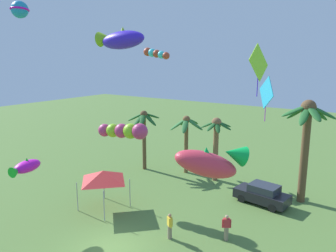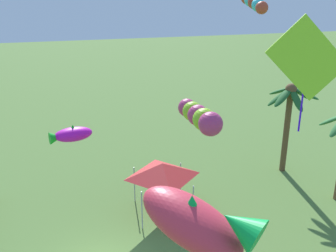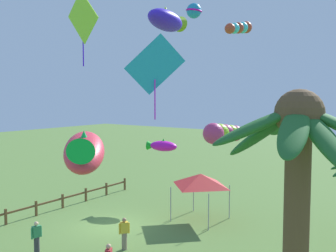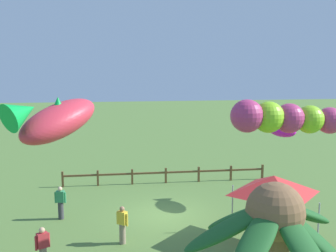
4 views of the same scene
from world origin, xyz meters
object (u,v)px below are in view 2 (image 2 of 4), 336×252
festival_tent (162,170)px  kite_fish_5 (71,135)px  kite_tube_7 (199,116)px  kite_fish_2 (198,222)px  kite_tube_3 (254,2)px  palm_tree_0 (289,106)px  kite_diamond_4 (307,60)px

festival_tent → kite_fish_5: size_ratio=1.20×
kite_tube_7 → kite_fish_5: bearing=-112.4°
kite_fish_2 → festival_tent: bearing=175.4°
festival_tent → kite_tube_7: bearing=74.8°
festival_tent → kite_tube_7: 3.48m
kite_fish_2 → kite_tube_3: size_ratio=1.79×
palm_tree_0 → kite_fish_2: kite_fish_2 is taller
kite_fish_2 → kite_tube_7: size_ratio=0.93×
festival_tent → kite_fish_2: (8.64, -0.69, 2.75)m
kite_diamond_4 → kite_fish_5: size_ratio=1.13×
palm_tree_0 → kite_fish_5: palm_tree_0 is taller
palm_tree_0 → kite_fish_2: size_ratio=1.46×
kite_tube_3 → kite_fish_5: kite_tube_3 is taller
kite_fish_2 → kite_fish_5: size_ratio=1.64×
kite_tube_3 → kite_tube_7: (-1.65, -1.65, -5.45)m
festival_tent → kite_tube_7: kite_tube_7 is taller
palm_tree_0 → festival_tent: size_ratio=2.01×
kite_tube_3 → palm_tree_0: bearing=135.3°
kite_tube_3 → kite_tube_7: bearing=-135.1°
palm_tree_0 → kite_diamond_4: (13.29, -7.29, 5.93)m
festival_tent → kite_diamond_4: bearing=6.6°
palm_tree_0 → festival_tent: 9.20m
kite_fish_2 → kite_diamond_4: size_ratio=1.45×
kite_diamond_4 → kite_tube_7: bearing=176.7°
kite_fish_5 → kite_tube_7: kite_tube_7 is taller
palm_tree_0 → festival_tent: bearing=-70.6°
kite_diamond_4 → palm_tree_0: bearing=151.2°
kite_fish_5 → kite_tube_7: bearing=67.6°
kite_tube_3 → kite_fish_5: (-4.22, -7.88, -6.89)m
kite_tube_3 → kite_fish_5: bearing=-118.2°
kite_fish_2 → kite_diamond_4: 5.67m
kite_tube_3 → kite_diamond_4: bearing=-15.2°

